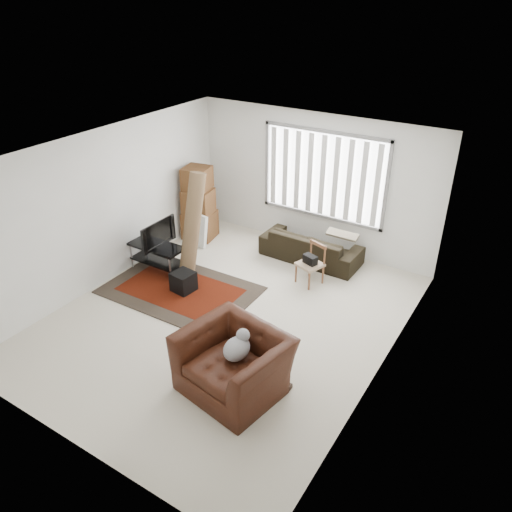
% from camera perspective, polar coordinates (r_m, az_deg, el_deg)
% --- Properties ---
extents(room, '(6.00, 6.02, 2.71)m').
position_cam_1_polar(room, '(7.59, -1.30, 5.63)').
color(room, beige).
rests_on(room, ground).
extents(persian_rug, '(2.60, 1.76, 0.02)m').
position_cam_1_polar(persian_rug, '(8.86, -8.64, -3.86)').
color(persian_rug, black).
rests_on(persian_rug, ground).
extents(tv_stand, '(1.05, 0.47, 0.53)m').
position_cam_1_polar(tv_stand, '(9.36, -11.23, 0.43)').
color(tv_stand, black).
rests_on(tv_stand, ground).
extents(tv, '(0.11, 0.85, 0.49)m').
position_cam_1_polar(tv, '(9.19, -11.46, 2.56)').
color(tv, black).
rests_on(tv, tv_stand).
extents(subwoofer, '(0.39, 0.39, 0.35)m').
position_cam_1_polar(subwoofer, '(8.74, -8.29, -2.90)').
color(subwoofer, black).
rests_on(subwoofer, persian_rug).
extents(moving_boxes, '(0.71, 0.67, 1.52)m').
position_cam_1_polar(moving_boxes, '(10.37, -6.57, 5.72)').
color(moving_boxes, brown).
rests_on(moving_boxes, ground).
extents(white_flatpack, '(0.55, 0.25, 0.67)m').
position_cam_1_polar(white_flatpack, '(10.21, -6.79, 3.03)').
color(white_flatpack, silver).
rests_on(white_flatpack, ground).
extents(rolled_rug, '(0.33, 0.77, 1.92)m').
position_cam_1_polar(rolled_rug, '(8.89, -7.32, 3.38)').
color(rolled_rug, brown).
rests_on(rolled_rug, ground).
extents(sofa, '(1.94, 0.86, 0.74)m').
position_cam_1_polar(sofa, '(9.61, 6.32, 1.57)').
color(sofa, black).
rests_on(sofa, ground).
extents(side_chair, '(0.51, 0.51, 0.75)m').
position_cam_1_polar(side_chair, '(8.84, 6.29, -0.69)').
color(side_chair, '#977C63').
rests_on(side_chair, ground).
extents(armchair, '(1.47, 1.34, 0.96)m').
position_cam_1_polar(armchair, '(6.57, -2.56, -11.73)').
color(armchair, '#36150B').
rests_on(armchair, ground).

